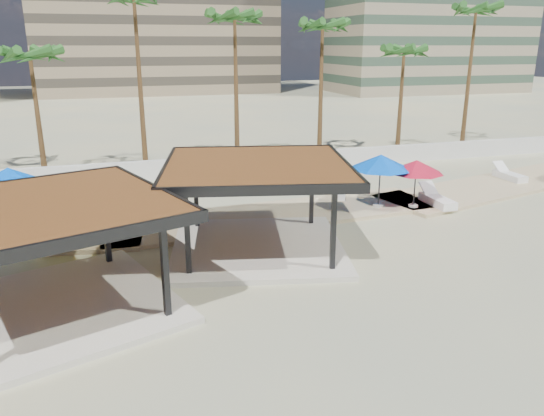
{
  "coord_description": "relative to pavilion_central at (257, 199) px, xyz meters",
  "views": [
    {
      "loc": [
        -5.18,
        -15.69,
        7.8
      ],
      "look_at": [
        0.98,
        4.09,
        1.4
      ],
      "focal_mm": 35.0,
      "sensor_mm": 36.0,
      "label": 1
    }
  ],
  "objects": [
    {
      "name": "lounger_b",
      "position": [
        6.01,
        5.75,
        -1.74
      ],
      "size": [
        1.38,
        2.21,
        0.8
      ],
      "rotation": [
        0.0,
        0.0,
        1.21
      ],
      "color": "white",
      "rests_on": "promenade"
    },
    {
      "name": "promenade",
      "position": [
        1.88,
        4.41,
        -2.05
      ],
      "size": [
        44.45,
        7.97,
        0.24
      ],
      "color": "#C6B284",
      "rests_on": "ground"
    },
    {
      "name": "umbrella_f",
      "position": [
        -9.47,
        5.19,
        0.36
      ],
      "size": [
        3.39,
        3.39,
        2.66
      ],
      "rotation": [
        0.0,
        0.0,
        0.14
      ],
      "color": "beige",
      "rests_on": "promenade"
    },
    {
      "name": "palm_f",
      "position": [
        8.88,
        15.34,
        6.51
      ],
      "size": [
        3.0,
        3.0,
        9.81
      ],
      "color": "brown",
      "rests_on": "ground"
    },
    {
      "name": "lounger_c",
      "position": [
        10.05,
        2.74,
        -1.71
      ],
      "size": [
        0.86,
        2.45,
        0.92
      ],
      "rotation": [
        0.0,
        0.0,
        1.54
      ],
      "color": "white",
      "rests_on": "promenade"
    },
    {
      "name": "palm_c",
      "position": [
        -9.12,
        14.84,
        4.9
      ],
      "size": [
        3.0,
        3.0,
        8.11
      ],
      "color": "brown",
      "rests_on": "ground"
    },
    {
      "name": "umbrella_d",
      "position": [
        7.08,
        3.26,
        0.31
      ],
      "size": [
        3.4,
        3.4,
        2.6
      ],
      "rotation": [
        0.0,
        0.0,
        -0.18
      ],
      "color": "beige",
      "rests_on": "promenade"
    },
    {
      "name": "pavilion_west",
      "position": [
        -7.22,
        -3.12,
        -0.03
      ],
      "size": [
        8.71,
        8.71,
        3.49
      ],
      "rotation": [
        0.0,
        0.0,
        0.32
      ],
      "color": "beige",
      "rests_on": "ground"
    },
    {
      "name": "palm_g",
      "position": [
        14.88,
        14.94,
        5.0
      ],
      "size": [
        3.0,
        3.0,
        8.21
      ],
      "color": "brown",
      "rests_on": "ground"
    },
    {
      "name": "palm_d",
      "position": [
        -3.12,
        15.64,
        7.89
      ],
      "size": [
        3.0,
        3.0,
        11.3
      ],
      "color": "brown",
      "rests_on": "ground"
    },
    {
      "name": "palm_h",
      "position": [
        20.88,
        15.54,
        7.65
      ],
      "size": [
        3.0,
        3.0,
        11.04
      ],
      "color": "brown",
      "rests_on": "ground"
    },
    {
      "name": "pavilion_central",
      "position": [
        0.0,
        0.0,
        0.0
      ],
      "size": [
        8.33,
        8.33,
        3.53
      ],
      "rotation": [
        0.0,
        0.0,
        -0.22
      ],
      "color": "beige",
      "rests_on": "ground"
    },
    {
      "name": "palm_e",
      "position": [
        2.88,
        15.14,
        6.93
      ],
      "size": [
        3.0,
        3.0,
        10.26
      ],
      "color": "brown",
      "rests_on": "ground"
    },
    {
      "name": "lounger_d",
      "position": [
        17.18,
        6.0,
        -1.72
      ],
      "size": [
        0.77,
        2.3,
        0.87
      ],
      "rotation": [
        0.0,
        0.0,
        1.58
      ],
      "color": "white",
      "rests_on": "promenade"
    },
    {
      "name": "building_mid",
      "position": [
        3.88,
        74.74,
        12.16
      ],
      "size": [
        38.0,
        16.0,
        30.4
      ],
      "color": "#847259",
      "rests_on": "ground"
    },
    {
      "name": "umbrella_b",
      "position": [
        -6.94,
        2.54,
        0.54
      ],
      "size": [
        4.03,
        4.03,
        2.87
      ],
      "rotation": [
        0.0,
        0.0,
        -0.3
      ],
      "color": "beige",
      "rests_on": "promenade"
    },
    {
      "name": "ground",
      "position": [
        -0.12,
        -3.26,
        -2.11
      ],
      "size": [
        200.0,
        200.0,
        0.0
      ],
      "primitive_type": "plane",
      "color": "#C5B883",
      "rests_on": "ground"
    },
    {
      "name": "umbrella_c",
      "position": [
        8.72,
        2.74,
        0.08
      ],
      "size": [
        2.64,
        2.64,
        2.34
      ],
      "rotation": [
        0.0,
        0.0,
        0.0
      ],
      "color": "beige",
      "rests_on": "promenade"
    },
    {
      "name": "boundary_wall",
      "position": [
        -0.12,
        12.74,
        -1.51
      ],
      "size": [
        56.0,
        0.3,
        1.2
      ],
      "primitive_type": "cube",
      "color": "silver",
      "rests_on": "ground"
    }
  ]
}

